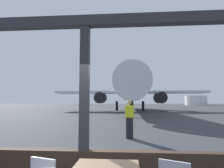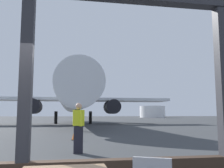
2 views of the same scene
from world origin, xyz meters
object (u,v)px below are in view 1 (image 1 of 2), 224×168
Objects in this scene: airplane at (130,90)px; traffic_cone at (129,121)px; ground_crew_worker at (129,118)px; fuel_storage_tank at (196,101)px.

airplane is 20.74m from traffic_cone.
airplane is at bearing 89.19° from ground_crew_worker.
airplane is 53.34× the size of traffic_cone.
fuel_storage_tank reaches higher than ground_crew_worker.
airplane reaches higher than fuel_storage_tank.
airplane is at bearing 89.03° from traffic_cone.
ground_crew_worker is 88.99m from fuel_storage_tank.
ground_crew_worker is (-0.35, -25.04, -2.72)m from airplane.
ground_crew_worker is at bearing -110.60° from fuel_storage_tank.
traffic_cone is (-0.35, -20.47, -3.31)m from airplane.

